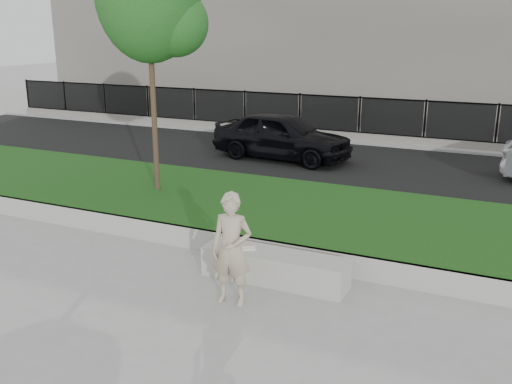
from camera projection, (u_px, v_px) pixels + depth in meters
The scene contains 11 objects.
ground at pixel (196, 277), 9.18m from camera, with size 90.00×90.00×0.00m, color gray.
grass_bank at pixel (270, 213), 11.74m from camera, with size 34.00×4.00×0.40m, color black.
grass_kerb at pixel (226, 244), 10.03m from camera, with size 34.00×0.08×0.40m, color #A3A199.
street at pixel (346, 165), 16.57m from camera, with size 34.00×7.00×0.04m, color black.
far_pavement at pixel (382, 138), 20.48m from camera, with size 34.00×3.00×0.12m, color gray.
iron_fence at pixel (376, 129), 19.47m from camera, with size 32.00×0.30×1.50m.
building_facade at pixel (425, 1), 25.20m from camera, with size 34.00×10.00×10.00m, color #67605A.
stone_bench at pixel (275, 267), 8.97m from camera, with size 2.34×0.58×0.48m, color #A3A199.
man at pixel (232, 249), 8.11m from camera, with size 0.61×0.40×1.66m, color tan.
book at pixel (249, 248), 9.06m from camera, with size 0.21×0.15×0.02m, color white.
car_dark at pixel (282, 136), 17.04m from camera, with size 1.70×4.22×1.44m, color black.
Camera 1 is at (4.45, -7.23, 3.87)m, focal length 40.00 mm.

